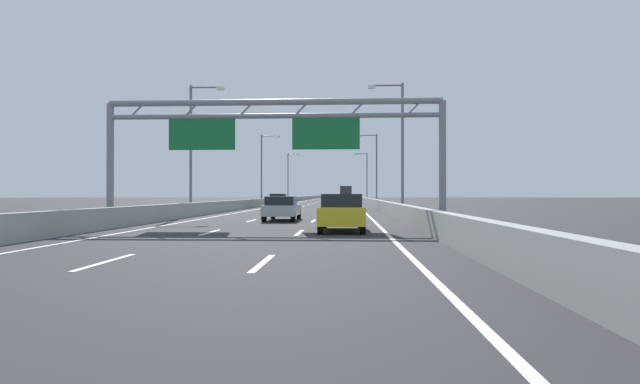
# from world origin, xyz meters

# --- Properties ---
(ground_plane) EXTENTS (260.00, 260.00, 0.00)m
(ground_plane) POSITION_xyz_m (0.00, 100.00, 0.00)
(ground_plane) COLOR #2D2D30
(lane_dash_left_1) EXTENTS (0.16, 3.00, 0.01)m
(lane_dash_left_1) POSITION_xyz_m (-1.80, 12.50, 0.01)
(lane_dash_left_1) COLOR white
(lane_dash_left_1) RESTS_ON ground_plane
(lane_dash_left_2) EXTENTS (0.16, 3.00, 0.01)m
(lane_dash_left_2) POSITION_xyz_m (-1.80, 21.50, 0.01)
(lane_dash_left_2) COLOR white
(lane_dash_left_2) RESTS_ON ground_plane
(lane_dash_left_3) EXTENTS (0.16, 3.00, 0.01)m
(lane_dash_left_3) POSITION_xyz_m (-1.80, 30.50, 0.01)
(lane_dash_left_3) COLOR white
(lane_dash_left_3) RESTS_ON ground_plane
(lane_dash_left_4) EXTENTS (0.16, 3.00, 0.01)m
(lane_dash_left_4) POSITION_xyz_m (-1.80, 39.50, 0.01)
(lane_dash_left_4) COLOR white
(lane_dash_left_4) RESTS_ON ground_plane
(lane_dash_left_5) EXTENTS (0.16, 3.00, 0.01)m
(lane_dash_left_5) POSITION_xyz_m (-1.80, 48.50, 0.01)
(lane_dash_left_5) COLOR white
(lane_dash_left_5) RESTS_ON ground_plane
(lane_dash_left_6) EXTENTS (0.16, 3.00, 0.01)m
(lane_dash_left_6) POSITION_xyz_m (-1.80, 57.50, 0.01)
(lane_dash_left_6) COLOR white
(lane_dash_left_6) RESTS_ON ground_plane
(lane_dash_left_7) EXTENTS (0.16, 3.00, 0.01)m
(lane_dash_left_7) POSITION_xyz_m (-1.80, 66.50, 0.01)
(lane_dash_left_7) COLOR white
(lane_dash_left_7) RESTS_ON ground_plane
(lane_dash_left_8) EXTENTS (0.16, 3.00, 0.01)m
(lane_dash_left_8) POSITION_xyz_m (-1.80, 75.50, 0.01)
(lane_dash_left_8) COLOR white
(lane_dash_left_8) RESTS_ON ground_plane
(lane_dash_left_9) EXTENTS (0.16, 3.00, 0.01)m
(lane_dash_left_9) POSITION_xyz_m (-1.80, 84.50, 0.01)
(lane_dash_left_9) COLOR white
(lane_dash_left_9) RESTS_ON ground_plane
(lane_dash_left_10) EXTENTS (0.16, 3.00, 0.01)m
(lane_dash_left_10) POSITION_xyz_m (-1.80, 93.50, 0.01)
(lane_dash_left_10) COLOR white
(lane_dash_left_10) RESTS_ON ground_plane
(lane_dash_left_11) EXTENTS (0.16, 3.00, 0.01)m
(lane_dash_left_11) POSITION_xyz_m (-1.80, 102.50, 0.01)
(lane_dash_left_11) COLOR white
(lane_dash_left_11) RESTS_ON ground_plane
(lane_dash_left_12) EXTENTS (0.16, 3.00, 0.01)m
(lane_dash_left_12) POSITION_xyz_m (-1.80, 111.50, 0.01)
(lane_dash_left_12) COLOR white
(lane_dash_left_12) RESTS_ON ground_plane
(lane_dash_left_13) EXTENTS (0.16, 3.00, 0.01)m
(lane_dash_left_13) POSITION_xyz_m (-1.80, 120.50, 0.01)
(lane_dash_left_13) COLOR white
(lane_dash_left_13) RESTS_ON ground_plane
(lane_dash_left_14) EXTENTS (0.16, 3.00, 0.01)m
(lane_dash_left_14) POSITION_xyz_m (-1.80, 129.50, 0.01)
(lane_dash_left_14) COLOR white
(lane_dash_left_14) RESTS_ON ground_plane
(lane_dash_left_15) EXTENTS (0.16, 3.00, 0.01)m
(lane_dash_left_15) POSITION_xyz_m (-1.80, 138.50, 0.01)
(lane_dash_left_15) COLOR white
(lane_dash_left_15) RESTS_ON ground_plane
(lane_dash_left_16) EXTENTS (0.16, 3.00, 0.01)m
(lane_dash_left_16) POSITION_xyz_m (-1.80, 147.50, 0.01)
(lane_dash_left_16) COLOR white
(lane_dash_left_16) RESTS_ON ground_plane
(lane_dash_left_17) EXTENTS (0.16, 3.00, 0.01)m
(lane_dash_left_17) POSITION_xyz_m (-1.80, 156.50, 0.01)
(lane_dash_left_17) COLOR white
(lane_dash_left_17) RESTS_ON ground_plane
(lane_dash_right_1) EXTENTS (0.16, 3.00, 0.01)m
(lane_dash_right_1) POSITION_xyz_m (1.80, 12.50, 0.01)
(lane_dash_right_1) COLOR white
(lane_dash_right_1) RESTS_ON ground_plane
(lane_dash_right_2) EXTENTS (0.16, 3.00, 0.01)m
(lane_dash_right_2) POSITION_xyz_m (1.80, 21.50, 0.01)
(lane_dash_right_2) COLOR white
(lane_dash_right_2) RESTS_ON ground_plane
(lane_dash_right_3) EXTENTS (0.16, 3.00, 0.01)m
(lane_dash_right_3) POSITION_xyz_m (1.80, 30.50, 0.01)
(lane_dash_right_3) COLOR white
(lane_dash_right_3) RESTS_ON ground_plane
(lane_dash_right_4) EXTENTS (0.16, 3.00, 0.01)m
(lane_dash_right_4) POSITION_xyz_m (1.80, 39.50, 0.01)
(lane_dash_right_4) COLOR white
(lane_dash_right_4) RESTS_ON ground_plane
(lane_dash_right_5) EXTENTS (0.16, 3.00, 0.01)m
(lane_dash_right_5) POSITION_xyz_m (1.80, 48.50, 0.01)
(lane_dash_right_5) COLOR white
(lane_dash_right_5) RESTS_ON ground_plane
(lane_dash_right_6) EXTENTS (0.16, 3.00, 0.01)m
(lane_dash_right_6) POSITION_xyz_m (1.80, 57.50, 0.01)
(lane_dash_right_6) COLOR white
(lane_dash_right_6) RESTS_ON ground_plane
(lane_dash_right_7) EXTENTS (0.16, 3.00, 0.01)m
(lane_dash_right_7) POSITION_xyz_m (1.80, 66.50, 0.01)
(lane_dash_right_7) COLOR white
(lane_dash_right_7) RESTS_ON ground_plane
(lane_dash_right_8) EXTENTS (0.16, 3.00, 0.01)m
(lane_dash_right_8) POSITION_xyz_m (1.80, 75.50, 0.01)
(lane_dash_right_8) COLOR white
(lane_dash_right_8) RESTS_ON ground_plane
(lane_dash_right_9) EXTENTS (0.16, 3.00, 0.01)m
(lane_dash_right_9) POSITION_xyz_m (1.80, 84.50, 0.01)
(lane_dash_right_9) COLOR white
(lane_dash_right_9) RESTS_ON ground_plane
(lane_dash_right_10) EXTENTS (0.16, 3.00, 0.01)m
(lane_dash_right_10) POSITION_xyz_m (1.80, 93.50, 0.01)
(lane_dash_right_10) COLOR white
(lane_dash_right_10) RESTS_ON ground_plane
(lane_dash_right_11) EXTENTS (0.16, 3.00, 0.01)m
(lane_dash_right_11) POSITION_xyz_m (1.80, 102.50, 0.01)
(lane_dash_right_11) COLOR white
(lane_dash_right_11) RESTS_ON ground_plane
(lane_dash_right_12) EXTENTS (0.16, 3.00, 0.01)m
(lane_dash_right_12) POSITION_xyz_m (1.80, 111.50, 0.01)
(lane_dash_right_12) COLOR white
(lane_dash_right_12) RESTS_ON ground_plane
(lane_dash_right_13) EXTENTS (0.16, 3.00, 0.01)m
(lane_dash_right_13) POSITION_xyz_m (1.80, 120.50, 0.01)
(lane_dash_right_13) COLOR white
(lane_dash_right_13) RESTS_ON ground_plane
(lane_dash_right_14) EXTENTS (0.16, 3.00, 0.01)m
(lane_dash_right_14) POSITION_xyz_m (1.80, 129.50, 0.01)
(lane_dash_right_14) COLOR white
(lane_dash_right_14) RESTS_ON ground_plane
(lane_dash_right_15) EXTENTS (0.16, 3.00, 0.01)m
(lane_dash_right_15) POSITION_xyz_m (1.80, 138.50, 0.01)
(lane_dash_right_15) COLOR white
(lane_dash_right_15) RESTS_ON ground_plane
(lane_dash_right_16) EXTENTS (0.16, 3.00, 0.01)m
(lane_dash_right_16) POSITION_xyz_m (1.80, 147.50, 0.01)
(lane_dash_right_16) COLOR white
(lane_dash_right_16) RESTS_ON ground_plane
(lane_dash_right_17) EXTENTS (0.16, 3.00, 0.01)m
(lane_dash_right_17) POSITION_xyz_m (1.80, 156.50, 0.01)
(lane_dash_right_17) COLOR white
(lane_dash_right_17) RESTS_ON ground_plane
(edge_line_left) EXTENTS (0.16, 176.00, 0.01)m
(edge_line_left) POSITION_xyz_m (-5.25, 88.00, 0.01)
(edge_line_left) COLOR white
(edge_line_left) RESTS_ON ground_plane
(edge_line_right) EXTENTS (0.16, 176.00, 0.01)m
(edge_line_right) POSITION_xyz_m (5.25, 88.00, 0.01)
(edge_line_right) COLOR white
(edge_line_right) RESTS_ON ground_plane
(barrier_left) EXTENTS (0.45, 220.00, 0.95)m
(barrier_left) POSITION_xyz_m (-6.90, 110.00, 0.47)
(barrier_left) COLOR #9E9E99
(barrier_left) RESTS_ON ground_plane
(barrier_right) EXTENTS (0.45, 220.00, 0.95)m
(barrier_right) POSITION_xyz_m (6.90, 110.00, 0.47)
(barrier_right) COLOR #9E9E99
(barrier_right) RESTS_ON ground_plane
(sign_gantry) EXTENTS (17.27, 0.36, 6.36)m
(sign_gantry) POSITION_xyz_m (-0.12, 26.92, 4.85)
(sign_gantry) COLOR gray
(sign_gantry) RESTS_ON ground_plane
(streetlamp_left_mid) EXTENTS (2.58, 0.28, 9.50)m
(streetlamp_left_mid) POSITION_xyz_m (-7.47, 38.17, 5.40)
(streetlamp_left_mid) COLOR slate
(streetlamp_left_mid) RESTS_ON ground_plane
(streetlamp_right_mid) EXTENTS (2.58, 0.28, 9.50)m
(streetlamp_right_mid) POSITION_xyz_m (7.47, 38.17, 5.40)
(streetlamp_right_mid) COLOR slate
(streetlamp_right_mid) RESTS_ON ground_plane
(streetlamp_left_far) EXTENTS (2.58, 0.28, 9.50)m
(streetlamp_left_far) POSITION_xyz_m (-7.47, 69.67, 5.40)
(streetlamp_left_far) COLOR slate
(streetlamp_left_far) RESTS_ON ground_plane
(streetlamp_right_far) EXTENTS (2.58, 0.28, 9.50)m
(streetlamp_right_far) POSITION_xyz_m (7.47, 69.67, 5.40)
(streetlamp_right_far) COLOR slate
(streetlamp_right_far) RESTS_ON ground_plane
(streetlamp_left_distant) EXTENTS (2.58, 0.28, 9.50)m
(streetlamp_left_distant) POSITION_xyz_m (-7.47, 101.17, 5.40)
(streetlamp_left_distant) COLOR slate
(streetlamp_left_distant) RESTS_ON ground_plane
(streetlamp_right_distant) EXTENTS (2.58, 0.28, 9.50)m
(streetlamp_right_distant) POSITION_xyz_m (7.47, 101.17, 5.40)
(streetlamp_right_distant) COLOR slate
(streetlamp_right_distant) RESTS_ON ground_plane
(white_car) EXTENTS (1.78, 4.35, 1.41)m
(white_car) POSITION_xyz_m (-0.18, 108.84, 0.74)
(white_car) COLOR silver
(white_car) RESTS_ON ground_plane
(silver_car) EXTENTS (1.83, 4.59, 1.41)m
(silver_car) POSITION_xyz_m (-0.06, 30.85, 0.73)
(silver_car) COLOR #A8ADB2
(silver_car) RESTS_ON ground_plane
(orange_car) EXTENTS (1.83, 4.41, 1.43)m
(orange_car) POSITION_xyz_m (0.15, 126.13, 0.75)
(orange_car) COLOR orange
(orange_car) RESTS_ON ground_plane
(yellow_car) EXTENTS (1.85, 4.50, 1.55)m
(yellow_car) POSITION_xyz_m (3.49, 22.55, 0.80)
(yellow_car) COLOR yellow
(yellow_car) RESTS_ON ground_plane
(red_car) EXTENTS (1.82, 4.49, 1.45)m
(red_car) POSITION_xyz_m (-0.24, 117.10, 0.75)
(red_car) COLOR red
(red_car) RESTS_ON ground_plane
(green_car) EXTENTS (1.78, 4.27, 1.56)m
(green_car) POSITION_xyz_m (-3.65, 55.98, 0.79)
(green_car) COLOR #1E7A38
(green_car) RESTS_ON ground_plane
(blue_car) EXTENTS (1.73, 4.25, 1.49)m
(blue_car) POSITION_xyz_m (3.83, 49.05, 0.77)
(blue_car) COLOR #2347AD
(blue_car) RESTS_ON ground_plane
(box_truck) EXTENTS (2.39, 7.77, 3.18)m
(box_truck) POSITION_xyz_m (3.59, 110.27, 1.72)
(box_truck) COLOR silver
(box_truck) RESTS_ON ground_plane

